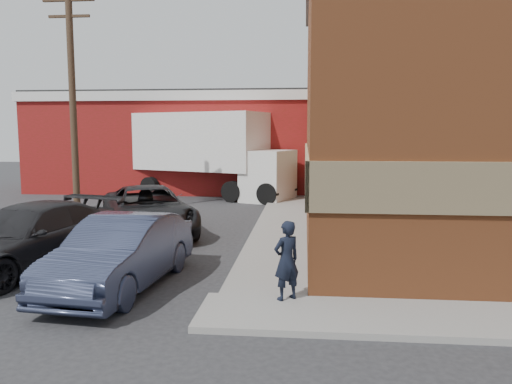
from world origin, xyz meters
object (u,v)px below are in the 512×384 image
(utility_pole, at_px, (73,96))
(sedan, at_px, (121,253))
(warehouse, at_px, (182,141))
(man, at_px, (287,260))
(suv_a, at_px, (148,210))
(box_truck, at_px, (215,149))
(brick_building, at_px, (507,94))
(suv_b, at_px, (27,238))

(utility_pole, distance_m, sedan, 10.63)
(warehouse, relative_size, man, 10.51)
(man, bearing_deg, warehouse, -107.34)
(suv_a, xyz_separation_m, box_truck, (0.54, 9.42, 1.73))
(warehouse, distance_m, box_truck, 5.15)
(brick_building, xyz_separation_m, warehouse, (-14.50, 11.00, -1.87))
(utility_pole, height_order, box_truck, utility_pole)
(utility_pole, xyz_separation_m, suv_a, (3.75, -2.74, -3.96))
(man, bearing_deg, suv_a, -90.03)
(man, xyz_separation_m, suv_b, (-6.40, 1.96, -0.10))
(brick_building, relative_size, utility_pole, 2.03)
(warehouse, xyz_separation_m, suv_a, (2.25, -13.74, -2.03))
(utility_pole, relative_size, man, 5.80)
(box_truck, bearing_deg, brick_building, -8.35)
(suv_b, bearing_deg, sedan, -8.76)
(man, relative_size, box_truck, 0.17)
(suv_a, bearing_deg, box_truck, 60.86)
(sedan, relative_size, suv_a, 0.83)
(utility_pole, height_order, sedan, utility_pole)
(man, height_order, box_truck, box_truck)
(utility_pole, bearing_deg, suv_b, -73.35)
(utility_pole, bearing_deg, sedan, -59.51)
(warehouse, relative_size, suv_b, 2.98)
(sedan, distance_m, suv_a, 5.90)
(man, relative_size, suv_b, 0.28)
(man, bearing_deg, suv_b, -53.67)
(man, bearing_deg, sedan, -48.46)
(suv_b, bearing_deg, utility_pole, 121.13)
(sedan, height_order, box_truck, box_truck)
(suv_a, distance_m, suv_b, 4.81)
(brick_building, relative_size, suv_b, 3.34)
(man, relative_size, suv_a, 0.27)
(brick_building, distance_m, warehouse, 18.30)
(man, xyz_separation_m, sedan, (-3.58, 0.75, -0.12))
(brick_building, xyz_separation_m, suv_b, (-13.82, -7.28, -3.89))
(warehouse, height_order, utility_pole, utility_pole)
(utility_pole, distance_m, suv_a, 6.10)
(sedan, xyz_separation_m, box_truck, (-0.71, 15.19, 1.74))
(sedan, bearing_deg, box_truck, 98.49)
(warehouse, xyz_separation_m, utility_pole, (-1.50, -11.00, 1.93))
(warehouse, height_order, suv_b, warehouse)
(warehouse, bearing_deg, suv_b, -87.88)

